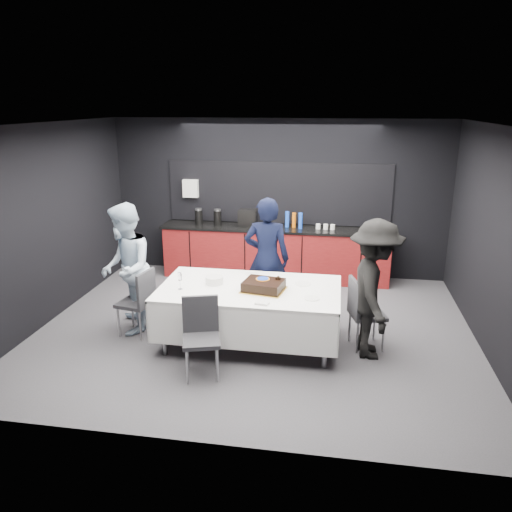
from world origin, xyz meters
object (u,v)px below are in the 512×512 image
(chair_right, at_px, (362,309))
(person_left, at_px, (126,269))
(person_center, at_px, (267,259))
(champagne_flute, at_px, (180,277))
(cake_assembly, at_px, (264,285))
(chair_near, at_px, (201,331))
(party_table, at_px, (250,297))
(plate_stack, at_px, (214,280))
(person_right, at_px, (374,290))
(chair_left, at_px, (140,298))

(chair_right, distance_m, person_left, 3.19)
(person_center, bearing_deg, champagne_flute, 47.47)
(cake_assembly, xyz_separation_m, chair_near, (-0.62, -0.77, -0.31))
(party_table, height_order, plate_stack, plate_stack)
(cake_assembly, bearing_deg, person_left, 174.56)
(person_left, bearing_deg, champagne_flute, 48.86)
(champagne_flute, bearing_deg, party_table, 13.62)
(cake_assembly, bearing_deg, chair_right, 8.81)
(person_center, bearing_deg, person_right, 146.02)
(chair_near, relative_size, person_center, 0.51)
(champagne_flute, height_order, person_center, person_center)
(cake_assembly, distance_m, chair_left, 1.73)
(cake_assembly, xyz_separation_m, person_left, (-1.92, 0.18, 0.05))
(champagne_flute, relative_size, chair_right, 0.24)
(person_right, bearing_deg, plate_stack, 82.52)
(plate_stack, xyz_separation_m, chair_right, (1.92, 0.06, -0.30))
(chair_near, height_order, person_right, person_right)
(cake_assembly, height_order, champagne_flute, champagne_flute)
(plate_stack, bearing_deg, cake_assembly, -11.07)
(party_table, xyz_separation_m, cake_assembly, (0.19, -0.07, 0.20))
(champagne_flute, height_order, person_right, person_right)
(person_center, height_order, person_left, person_center)
(party_table, bearing_deg, person_left, 176.39)
(champagne_flute, distance_m, chair_near, 0.87)
(cake_assembly, xyz_separation_m, person_right, (1.37, 0.00, 0.03))
(cake_assembly, relative_size, chair_right, 0.63)
(chair_near, distance_m, person_center, 1.84)
(plate_stack, xyz_separation_m, chair_near, (0.06, -0.91, -0.30))
(party_table, height_order, person_center, person_center)
(party_table, relative_size, plate_stack, 9.96)
(party_table, distance_m, chair_left, 1.51)
(cake_assembly, xyz_separation_m, champagne_flute, (-1.06, -0.14, 0.09))
(person_center, distance_m, person_left, 1.98)
(chair_left, relative_size, person_left, 0.52)
(person_left, xyz_separation_m, person_right, (3.29, -0.18, -0.02))
(person_left, distance_m, person_right, 3.29)
(plate_stack, xyz_separation_m, person_center, (0.58, 0.82, 0.07))
(champagne_flute, xyz_separation_m, person_right, (2.42, 0.14, -0.06))
(chair_left, xyz_separation_m, chair_right, (2.95, 0.13, 0.00))
(chair_right, relative_size, chair_near, 1.00)
(champagne_flute, xyz_separation_m, person_left, (-0.86, 0.32, -0.04))
(chair_left, bearing_deg, champagne_flute, -17.11)
(chair_left, distance_m, person_right, 3.09)
(champagne_flute, relative_size, chair_near, 0.24)
(party_table, bearing_deg, chair_near, -116.43)
(party_table, distance_m, person_left, 1.75)
(party_table, xyz_separation_m, person_right, (1.56, -0.07, 0.23))
(champagne_flute, bearing_deg, person_left, 159.80)
(party_table, relative_size, champagne_flute, 10.36)
(chair_near, xyz_separation_m, person_left, (-1.31, 0.96, 0.36))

